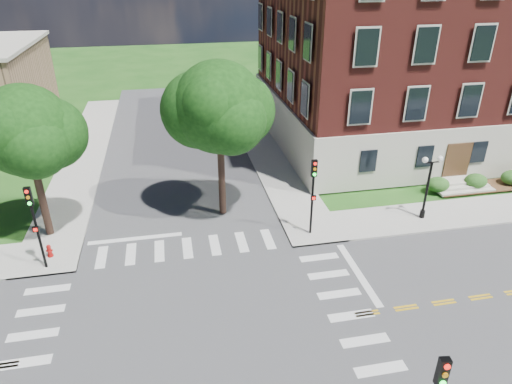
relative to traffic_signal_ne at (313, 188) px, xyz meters
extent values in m
plane|color=#1C4C15|center=(-7.43, -7.22, -3.19)|extent=(160.00, 160.00, 0.00)
cube|color=#3D3D3F|center=(-7.43, -7.22, -3.18)|extent=(90.00, 12.00, 0.01)
cube|color=#3D3D3F|center=(-7.43, -7.22, -3.18)|extent=(12.00, 90.00, 0.01)
cube|color=#9E9B93|center=(0.32, 15.78, -3.13)|extent=(3.50, 34.00, 0.12)
cube|color=#9E9B93|center=(-15.18, 15.78, -3.13)|extent=(3.50, 34.00, 0.12)
cube|color=silver|center=(1.37, -4.22, -3.19)|extent=(0.40, 5.50, 0.00)
cube|color=beige|center=(16.57, 14.78, -0.97)|extent=(30.00, 20.00, 4.20)
cube|color=maroon|center=(16.57, 14.78, 7.03)|extent=(29.55, 19.70, 11.80)
cube|color=#472D19|center=(12.57, 4.74, -1.37)|extent=(2.00, 0.10, 2.80)
cylinder|color=#322119|center=(-15.51, 3.05, -1.05)|extent=(0.44, 0.44, 4.04)
sphere|color=black|center=(-15.51, 3.05, 3.50)|extent=(5.05, 5.05, 5.05)
cylinder|color=#322119|center=(-4.87, 3.60, -0.91)|extent=(0.44, 0.44, 4.32)
sphere|color=black|center=(-4.87, 3.60, 4.02)|extent=(5.53, 5.53, 5.53)
cube|color=black|center=(-0.77, -14.40, 1.23)|extent=(0.35, 0.26, 1.00)
cylinder|color=red|center=(-0.77, -14.53, 1.56)|extent=(0.18, 0.07, 0.18)
cylinder|color=orange|center=(-0.77, -14.53, 1.23)|extent=(0.18, 0.07, 0.18)
cylinder|color=#19E533|center=(-0.77, -14.53, 0.90)|extent=(0.18, 0.07, 0.18)
cylinder|color=black|center=(0.00, 0.02, -1.17)|extent=(0.14, 0.14, 3.80)
cube|color=black|center=(0.00, 0.02, 1.23)|extent=(0.32, 0.23, 1.00)
cylinder|color=red|center=(0.00, -0.11, 1.56)|extent=(0.18, 0.05, 0.18)
cylinder|color=orange|center=(0.00, -0.11, 1.23)|extent=(0.18, 0.05, 0.18)
cylinder|color=#19E533|center=(0.00, -0.11, 0.90)|extent=(0.18, 0.05, 0.18)
cube|color=black|center=(0.00, -0.16, -0.57)|extent=(0.30, 0.13, 0.30)
cylinder|color=black|center=(-15.03, -0.52, -1.17)|extent=(0.14, 0.14, 3.80)
cube|color=black|center=(-15.03, -0.52, 1.23)|extent=(0.32, 0.22, 1.00)
cylinder|color=red|center=(-15.03, -0.65, 1.56)|extent=(0.18, 0.05, 0.18)
cylinder|color=orange|center=(-15.03, -0.65, 1.23)|extent=(0.18, 0.05, 0.18)
cylinder|color=#19E533|center=(-15.03, -0.65, 0.90)|extent=(0.18, 0.05, 0.18)
cube|color=black|center=(-15.03, -0.70, -0.57)|extent=(0.30, 0.12, 0.30)
cylinder|color=black|center=(7.63, 0.42, -2.82)|extent=(0.32, 0.32, 0.50)
cylinder|color=black|center=(7.63, 0.42, -1.17)|extent=(0.16, 0.16, 3.80)
cube|color=black|center=(7.63, 0.42, 0.78)|extent=(1.00, 0.06, 0.06)
sphere|color=white|center=(7.13, 0.42, 0.98)|extent=(0.36, 0.36, 0.36)
sphere|color=white|center=(8.13, 0.42, 0.98)|extent=(0.36, 0.36, 0.36)
cylinder|color=maroon|center=(-15.01, 0.49, -3.02)|extent=(0.32, 0.32, 0.10)
cylinder|color=maroon|center=(-15.01, 0.49, -2.77)|extent=(0.22, 0.22, 0.60)
sphere|color=maroon|center=(-15.01, 0.49, -2.44)|extent=(0.24, 0.24, 0.24)
cylinder|color=maroon|center=(-15.01, 0.49, -2.69)|extent=(0.35, 0.12, 0.12)
cylinder|color=maroon|center=(-15.01, 0.49, -2.69)|extent=(0.12, 0.35, 0.12)
camera|label=1|loc=(-7.83, -22.46, 11.75)|focal=32.00mm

